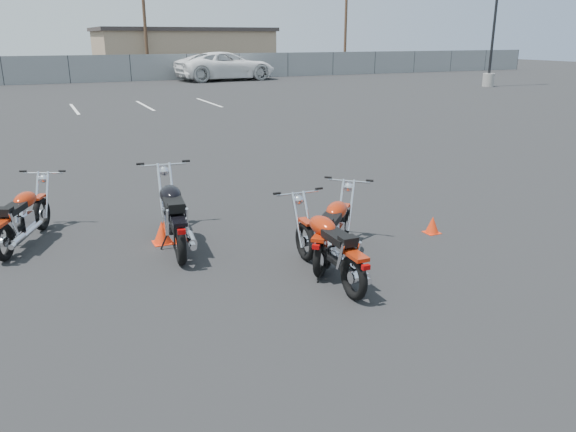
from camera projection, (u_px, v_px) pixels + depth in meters
name	position (u px, v px, depth m)	size (l,w,h in m)	color
ground	(293.00, 279.00, 7.21)	(120.00, 120.00, 0.00)	black
motorcycle_front_red	(23.00, 217.00, 8.30)	(1.12, 1.85, 0.93)	black
motorcycle_second_black	(174.00, 215.00, 8.21)	(0.84, 2.18, 1.07)	black
motorcycle_third_red	(329.00, 246.00, 7.12)	(0.75, 1.94, 0.95)	black
motorcycle_rear_red	(334.00, 229.00, 7.75)	(1.58, 1.66, 0.95)	black
training_cone_near	(432.00, 225.00, 8.87)	(0.23, 0.23, 0.27)	red
training_cone_extra	(162.00, 232.00, 8.42)	(0.29, 0.29, 0.34)	red
light_pole_east	(492.00, 43.00, 34.26)	(0.80, 0.70, 10.11)	gray
chainlink_fence	(69.00, 69.00, 37.22)	(80.06, 0.06, 1.80)	slate
tan_building_east	(182.00, 50.00, 48.69)	(14.40, 9.40, 3.70)	#997F63
utility_pole_c	(144.00, 13.00, 41.91)	(1.80, 0.24, 9.00)	#402B1E
utility_pole_d	(346.00, 16.00, 49.94)	(1.80, 0.24, 9.00)	#402B1E
parking_line_stripes	(37.00, 111.00, 23.52)	(15.12, 4.00, 0.01)	silver
white_van	(226.00, 58.00, 39.61)	(8.16, 3.27, 3.10)	white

